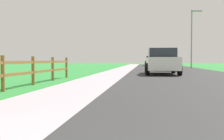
# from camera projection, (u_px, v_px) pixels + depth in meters

# --- Properties ---
(ground_plane) EXTENTS (120.00, 120.00, 0.00)m
(ground_plane) POSITION_uv_depth(u_px,v_px,m) (132.00, 70.00, 25.62)
(ground_plane) COLOR #2D8238
(road_asphalt) EXTENTS (7.00, 66.00, 0.01)m
(road_asphalt) POSITION_uv_depth(u_px,v_px,m) (169.00, 69.00, 27.20)
(road_asphalt) COLOR #2D2D2D
(road_asphalt) RESTS_ON ground
(curb_concrete) EXTENTS (6.00, 66.00, 0.01)m
(curb_concrete) POSITION_uv_depth(u_px,v_px,m) (103.00, 69.00, 27.95)
(curb_concrete) COLOR #A99AA3
(curb_concrete) RESTS_ON ground
(grass_verge) EXTENTS (5.00, 66.00, 0.00)m
(grass_verge) POSITION_uv_depth(u_px,v_px,m) (89.00, 69.00, 28.12)
(grass_verge) COLOR #2D8238
(grass_verge) RESTS_ON ground
(rail_fence) EXTENTS (0.11, 12.78, 1.01)m
(rail_fence) POSITION_uv_depth(u_px,v_px,m) (3.00, 71.00, 7.70)
(rail_fence) COLOR brown
(rail_fence) RESTS_ON ground
(parked_suv_white) EXTENTS (2.10, 4.91, 1.60)m
(parked_suv_white) POSITION_uv_depth(u_px,v_px,m) (162.00, 61.00, 17.45)
(parked_suv_white) COLOR white
(parked_suv_white) RESTS_ON ground
(parked_car_red) EXTENTS (2.12, 4.96, 1.68)m
(parked_car_red) POSITION_uv_depth(u_px,v_px,m) (166.00, 61.00, 24.38)
(parked_car_red) COLOR maroon
(parked_car_red) RESTS_ON ground
(parked_car_silver) EXTENTS (2.18, 4.65, 1.48)m
(parked_car_silver) POSITION_uv_depth(u_px,v_px,m) (160.00, 61.00, 34.46)
(parked_car_silver) COLOR #B7BABF
(parked_car_silver) RESTS_ON ground
(parked_car_black) EXTENTS (2.05, 4.51, 1.53)m
(parked_car_black) POSITION_uv_depth(u_px,v_px,m) (151.00, 61.00, 44.47)
(parked_car_black) COLOR black
(parked_car_black) RESTS_ON ground
(street_lamp) EXTENTS (1.17, 0.20, 6.52)m
(street_lamp) POSITION_uv_depth(u_px,v_px,m) (193.00, 34.00, 31.30)
(street_lamp) COLOR gray
(street_lamp) RESTS_ON ground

